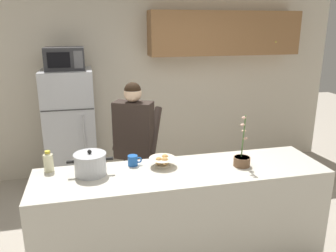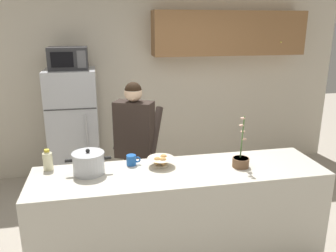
# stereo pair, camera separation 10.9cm
# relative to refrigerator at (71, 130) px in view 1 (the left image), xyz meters

# --- Properties ---
(back_wall_unit) EXTENTS (6.00, 0.48, 2.60)m
(back_wall_unit) POSITION_rel_refrigerator_xyz_m (1.26, 0.41, 0.64)
(back_wall_unit) COLOR beige
(back_wall_unit) RESTS_ON ground
(kitchen_island) EXTENTS (2.59, 0.68, 0.92)m
(kitchen_island) POSITION_rel_refrigerator_xyz_m (1.02, -1.85, -0.34)
(kitchen_island) COLOR beige
(kitchen_island) RESTS_ON ground
(refrigerator) EXTENTS (0.64, 0.68, 1.61)m
(refrigerator) POSITION_rel_refrigerator_xyz_m (0.00, 0.00, 0.00)
(refrigerator) COLOR #B7BABF
(refrigerator) RESTS_ON ground
(microwave) EXTENTS (0.48, 0.37, 0.28)m
(microwave) POSITION_rel_refrigerator_xyz_m (0.00, -0.02, 0.94)
(microwave) COLOR #2D2D30
(microwave) RESTS_ON refrigerator
(person_near_pot) EXTENTS (0.60, 0.56, 1.59)m
(person_near_pot) POSITION_rel_refrigerator_xyz_m (0.71, -1.07, 0.18)
(person_near_pot) COLOR black
(person_near_pot) RESTS_ON ground
(cooking_pot) EXTENTS (0.39, 0.28, 0.23)m
(cooking_pot) POSITION_rel_refrigerator_xyz_m (0.24, -1.75, 0.21)
(cooking_pot) COLOR silver
(cooking_pot) RESTS_ON kitchen_island
(coffee_mug) EXTENTS (0.13, 0.09, 0.10)m
(coffee_mug) POSITION_rel_refrigerator_xyz_m (0.62, -1.64, 0.16)
(coffee_mug) COLOR #1E59B2
(coffee_mug) RESTS_ON kitchen_island
(bread_bowl) EXTENTS (0.24, 0.24, 0.10)m
(bread_bowl) POSITION_rel_refrigerator_xyz_m (0.87, -1.72, 0.17)
(bread_bowl) COLOR beige
(bread_bowl) RESTS_ON kitchen_island
(bottle_near_edge) EXTENTS (0.08, 0.08, 0.19)m
(bottle_near_edge) POSITION_rel_refrigerator_xyz_m (-0.12, -1.60, 0.21)
(bottle_near_edge) COLOR beige
(bottle_near_edge) RESTS_ON kitchen_island
(potted_orchid) EXTENTS (0.15, 0.15, 0.48)m
(potted_orchid) POSITION_rel_refrigerator_xyz_m (1.58, -1.88, 0.18)
(potted_orchid) COLOR brown
(potted_orchid) RESTS_ON kitchen_island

